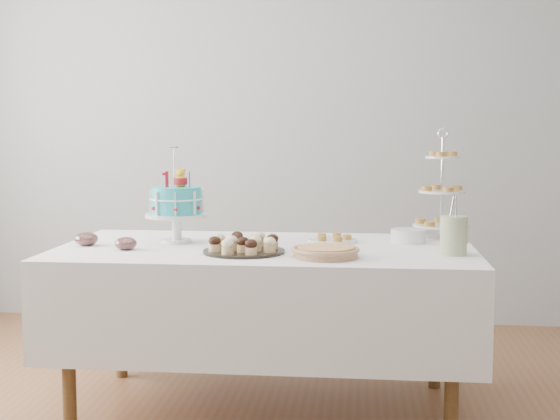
# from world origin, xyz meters

# --- Properties ---
(walls) EXTENTS (5.04, 4.04, 2.70)m
(walls) POSITION_xyz_m (0.00, 0.00, 1.35)
(walls) COLOR #989A9D
(walls) RESTS_ON floor
(table) EXTENTS (1.92, 1.02, 0.77)m
(table) POSITION_xyz_m (0.00, 0.30, 0.54)
(table) COLOR silver
(table) RESTS_ON floor
(birthday_cake) EXTENTS (0.30, 0.30, 0.46)m
(birthday_cake) POSITION_xyz_m (-0.44, 0.38, 0.90)
(birthday_cake) COLOR white
(birthday_cake) RESTS_ON table
(cupcake_tray) EXTENTS (0.36, 0.36, 0.08)m
(cupcake_tray) POSITION_xyz_m (-0.07, 0.11, 0.81)
(cupcake_tray) COLOR black
(cupcake_tray) RESTS_ON table
(pie) EXTENTS (0.29, 0.29, 0.05)m
(pie) POSITION_xyz_m (0.29, 0.02, 0.80)
(pie) COLOR #A17857
(pie) RESTS_ON table
(tiered_stand) EXTENTS (0.28, 0.28, 0.55)m
(tiered_stand) POSITION_xyz_m (0.84, 0.70, 1.00)
(tiered_stand) COLOR silver
(tiered_stand) RESTS_ON table
(plate_stack) EXTENTS (0.17, 0.17, 0.06)m
(plate_stack) POSITION_xyz_m (0.66, 0.50, 0.80)
(plate_stack) COLOR white
(plate_stack) RESTS_ON table
(pastry_plate) EXTENTS (0.23, 0.23, 0.03)m
(pastry_plate) POSITION_xyz_m (0.31, 0.49, 0.79)
(pastry_plate) COLOR white
(pastry_plate) RESTS_ON table
(jam_bowl_a) EXTENTS (0.11, 0.11, 0.07)m
(jam_bowl_a) POSITION_xyz_m (-0.84, 0.24, 0.80)
(jam_bowl_a) COLOR silver
(jam_bowl_a) RESTS_ON table
(jam_bowl_b) EXTENTS (0.10, 0.10, 0.06)m
(jam_bowl_b) POSITION_xyz_m (-0.62, 0.14, 0.80)
(jam_bowl_b) COLOR silver
(jam_bowl_b) RESTS_ON table
(utensil_pitcher) EXTENTS (0.12, 0.12, 0.26)m
(utensil_pitcher) POSITION_xyz_m (0.84, 0.15, 0.86)
(utensil_pitcher) COLOR beige
(utensil_pitcher) RESTS_ON table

